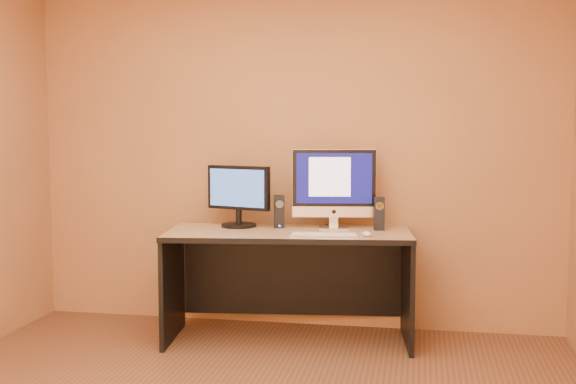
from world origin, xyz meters
TOP-DOWN VIEW (x-y plane):
  - walls at (0.00, 0.00)m, footprint 4.00×4.00m
  - desk at (0.05, 1.55)m, footprint 1.77×0.93m
  - imac at (0.34, 1.74)m, footprint 0.63×0.31m
  - second_monitor at (-0.35, 1.70)m, footprint 0.56×0.39m
  - speaker_left at (-0.05, 1.71)m, footprint 0.09×0.09m
  - speaker_right at (0.67, 1.72)m, footprint 0.08×0.09m
  - keyboard at (0.32, 1.37)m, footprint 0.46×0.15m
  - mouse at (0.60, 1.41)m, footprint 0.09×0.12m
  - cable_a at (0.32, 1.80)m, footprint 0.12×0.21m
  - cable_b at (0.32, 1.83)m, footprint 0.07×0.18m

SIDE VIEW (x-z plane):
  - desk at x=0.05m, z-range 0.00..0.78m
  - cable_a at x=0.32m, z-range 0.78..0.79m
  - cable_b at x=0.32m, z-range 0.78..0.79m
  - keyboard at x=0.32m, z-range 0.78..0.80m
  - mouse at x=0.60m, z-range 0.78..0.82m
  - speaker_left at x=-0.05m, z-range 0.78..1.02m
  - speaker_right at x=0.67m, z-range 0.78..1.02m
  - second_monitor at x=-0.35m, z-range 0.78..1.23m
  - imac at x=0.34m, z-range 0.78..1.37m
  - walls at x=0.00m, z-range 0.00..2.60m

